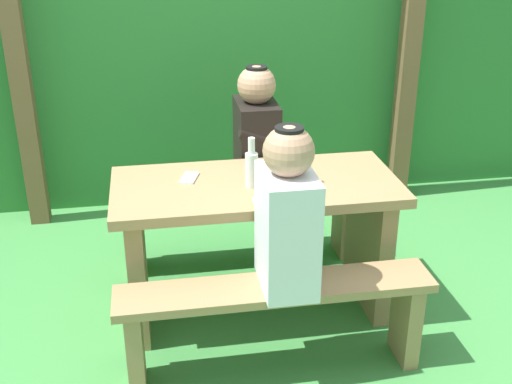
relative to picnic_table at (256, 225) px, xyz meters
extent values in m
plane|color=#3F8942|center=(0.00, 0.00, -0.50)|extent=(12.00, 12.00, 0.00)
cube|color=#2A702F|center=(0.00, 1.83, 0.41)|extent=(6.40, 0.79, 1.82)
cube|color=brown|center=(-1.26, 1.27, 0.59)|extent=(0.12, 0.12, 2.18)
cube|color=brown|center=(1.26, 1.27, 0.59)|extent=(0.12, 0.12, 2.18)
cube|color=#9E7A51|center=(0.00, 0.00, 0.21)|extent=(1.40, 0.64, 0.05)
cube|color=#9E7A51|center=(-0.60, 0.00, -0.16)|extent=(0.08, 0.54, 0.68)
cube|color=#9E7A51|center=(0.60, 0.00, -0.16)|extent=(0.08, 0.54, 0.68)
cube|color=#9E7A51|center=(0.00, -0.51, -0.06)|extent=(1.40, 0.24, 0.04)
cube|color=#9E7A51|center=(-0.62, -0.51, -0.29)|extent=(0.07, 0.22, 0.42)
cube|color=#9E7A51|center=(0.62, -0.51, -0.29)|extent=(0.07, 0.22, 0.42)
cube|color=#9E7A51|center=(0.00, 0.51, -0.06)|extent=(1.40, 0.24, 0.04)
cube|color=#9E7A51|center=(-0.62, 0.51, -0.29)|extent=(0.07, 0.22, 0.42)
cube|color=#9E7A51|center=(0.62, 0.51, -0.29)|extent=(0.07, 0.22, 0.42)
cube|color=silver|center=(0.04, -0.51, 0.22)|extent=(0.22, 0.34, 0.52)
sphere|color=tan|center=(0.04, -0.51, 0.58)|extent=(0.21, 0.21, 0.21)
cylinder|color=black|center=(0.04, -0.51, 0.67)|extent=(0.12, 0.12, 0.02)
cylinder|color=silver|center=(0.04, -0.37, 0.33)|extent=(0.25, 0.07, 0.15)
cube|color=black|center=(0.09, 0.51, 0.22)|extent=(0.22, 0.34, 0.52)
sphere|color=tan|center=(0.09, 0.51, 0.58)|extent=(0.21, 0.21, 0.21)
cylinder|color=black|center=(0.09, 0.51, 0.67)|extent=(0.12, 0.12, 0.02)
cylinder|color=black|center=(0.09, 0.37, 0.33)|extent=(0.25, 0.07, 0.15)
cylinder|color=silver|center=(0.09, -0.12, 0.28)|extent=(0.07, 0.07, 0.09)
cylinder|color=silver|center=(0.19, -0.06, 0.32)|extent=(0.07, 0.07, 0.18)
cylinder|color=silver|center=(0.19, -0.06, 0.44)|extent=(0.03, 0.03, 0.06)
cylinder|color=silver|center=(-0.03, -0.05, 0.32)|extent=(0.06, 0.06, 0.17)
cylinder|color=silver|center=(-0.03, -0.05, 0.44)|extent=(0.03, 0.03, 0.08)
cube|color=silver|center=(-0.32, 0.10, 0.24)|extent=(0.11, 0.15, 0.01)
camera|label=1|loc=(-0.49, -2.86, 1.48)|focal=45.47mm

